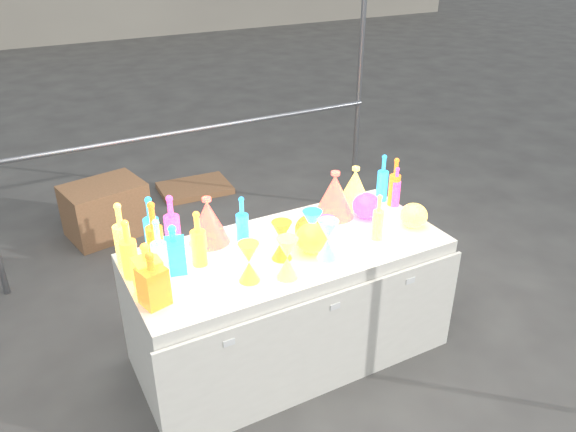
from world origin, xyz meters
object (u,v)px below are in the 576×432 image
bottle_0 (128,249)px  lampshade_0 (208,220)px  decanter_0 (148,270)px  hourglass_0 (282,240)px  cardboard_box_closed (106,210)px  display_table (289,302)px  globe_0 (312,239)px

bottle_0 → lampshade_0: bottle_0 is taller
decanter_0 → lampshade_0: size_ratio=1.05×
hourglass_0 → lampshade_0: 0.46m
cardboard_box_closed → hourglass_0: (0.57, -2.13, 0.63)m
display_table → hourglass_0: 0.50m
display_table → bottle_0: bottle_0 is taller
hourglass_0 → lampshade_0: (-0.28, 0.36, 0.03)m
cardboard_box_closed → lampshade_0: size_ratio=2.24×
hourglass_0 → decanter_0: bearing=179.5°
globe_0 → display_table: bearing=137.4°
display_table → hourglass_0: size_ratio=8.23×
display_table → globe_0: (0.10, -0.09, 0.45)m
decanter_0 → globe_0: size_ratio=1.57×
display_table → hourglass_0: bearing=-138.0°
bottle_0 → lampshade_0: (0.48, 0.15, -0.03)m
cardboard_box_closed → lampshade_0: (0.28, -1.77, 0.66)m
display_table → bottle_0: size_ratio=5.56×
decanter_0 → globe_0: (0.91, -0.02, -0.07)m
display_table → cardboard_box_closed: 2.16m
display_table → lampshade_0: 0.69m
cardboard_box_closed → decanter_0: 2.23m
cardboard_box_closed → display_table: bearing=-83.6°
hourglass_0 → lampshade_0: size_ratio=0.80×
lampshade_0 → display_table: bearing=-38.6°
cardboard_box_closed → lampshade_0: 1.91m
bottle_0 → lampshade_0: 0.51m
cardboard_box_closed → globe_0: globe_0 is taller
cardboard_box_closed → globe_0: size_ratio=3.35×
bottle_0 → lampshade_0: size_ratio=1.18×
hourglass_0 → globe_0: bearing=-4.3°
globe_0 → hourglass_0: bearing=175.7°
decanter_0 → bottle_0: bearing=96.5°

